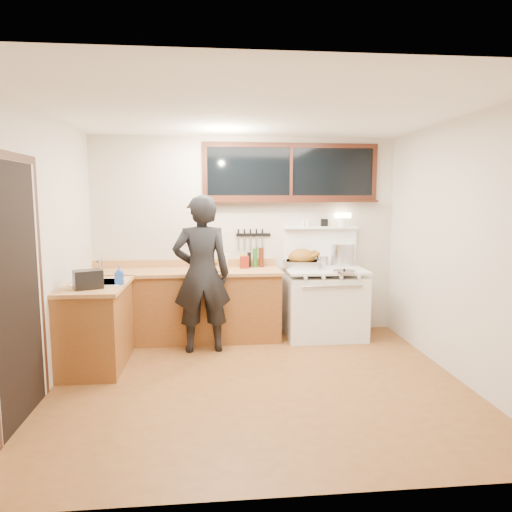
{
  "coord_description": "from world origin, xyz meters",
  "views": [
    {
      "loc": [
        -0.45,
        -4.29,
        1.82
      ],
      "look_at": [
        0.05,
        0.85,
        1.15
      ],
      "focal_mm": 32.0,
      "sensor_mm": 36.0,
      "label": 1
    }
  ],
  "objects": [
    {
      "name": "man",
      "position": [
        -0.57,
        1.01,
        0.92
      ],
      "size": [
        0.71,
        0.5,
        1.85
      ],
      "color": "black",
      "rests_on": "ground"
    },
    {
      "name": "pitcher",
      "position": [
        -0.29,
        1.66,
        0.99
      ],
      "size": [
        0.09,
        0.09,
        0.17
      ],
      "color": "white",
      "rests_on": "counter_back"
    },
    {
      "name": "back_window",
      "position": [
        0.6,
        1.72,
        2.06
      ],
      "size": [
        2.32,
        0.13,
        0.77
      ],
      "color": "black",
      "rests_on": "room_shell"
    },
    {
      "name": "saucepan",
      "position": [
        1.01,
        1.68,
        0.97
      ],
      "size": [
        0.21,
        0.31,
        0.13
      ],
      "color": "silver",
      "rests_on": "vintage_stove"
    },
    {
      "name": "cutting_board",
      "position": [
        -0.5,
        1.41,
        0.95
      ],
      "size": [
        0.4,
        0.3,
        0.14
      ],
      "color": "#B37C47",
      "rests_on": "counter_back"
    },
    {
      "name": "counter_left",
      "position": [
        -1.7,
        0.62,
        0.45
      ],
      "size": [
        0.64,
        1.09,
        0.9
      ],
      "color": "brown",
      "rests_on": "ground"
    },
    {
      "name": "vintage_stove",
      "position": [
        1.0,
        1.41,
        0.47
      ],
      "size": [
        1.02,
        0.74,
        1.61
      ],
      "color": "white",
      "rests_on": "ground"
    },
    {
      "name": "soap_bottle",
      "position": [
        -1.43,
        0.58,
        1.0
      ],
      "size": [
        0.1,
        0.1,
        0.2
      ],
      "color": "blue",
      "rests_on": "counter_left"
    },
    {
      "name": "coffee_tin",
      "position": [
        -0.03,
        1.56,
        0.98
      ],
      "size": [
        0.11,
        0.09,
        0.16
      ],
      "color": "maroon",
      "rests_on": "counter_back"
    },
    {
      "name": "pot_lid",
      "position": [
        1.17,
        1.12,
        0.91
      ],
      "size": [
        0.32,
        0.32,
        0.04
      ],
      "color": "silver",
      "rests_on": "vintage_stove"
    },
    {
      "name": "roast_turkey",
      "position": [
        0.72,
        1.5,
        1.0
      ],
      "size": [
        0.52,
        0.43,
        0.25
      ],
      "color": "silver",
      "rests_on": "vintage_stove"
    },
    {
      "name": "left_doorway",
      "position": [
        -1.99,
        -0.55,
        1.09
      ],
      "size": [
        0.02,
        1.04,
        2.17
      ],
      "color": "black",
      "rests_on": "ground"
    },
    {
      "name": "room_shell",
      "position": [
        0.0,
        0.0,
        1.65
      ],
      "size": [
        4.1,
        3.6,
        2.65
      ],
      "color": "beige",
      "rests_on": "ground"
    },
    {
      "name": "toaster",
      "position": [
        -1.7,
        0.38,
        0.99
      ],
      "size": [
        0.33,
        0.28,
        0.19
      ],
      "color": "black",
      "rests_on": "counter_left"
    },
    {
      "name": "knife_strip",
      "position": [
        0.08,
        1.73,
        1.31
      ],
      "size": [
        0.46,
        0.03,
        0.28
      ],
      "color": "black",
      "rests_on": "room_shell"
    },
    {
      "name": "ground_plane",
      "position": [
        0.0,
        0.0,
        -0.01
      ],
      "size": [
        4.0,
        3.5,
        0.02
      ],
      "primitive_type": "cube",
      "color": "brown"
    },
    {
      "name": "bottle_cluster",
      "position": [
        0.1,
        1.63,
        1.02
      ],
      "size": [
        0.32,
        0.07,
        0.26
      ],
      "color": "black",
      "rests_on": "counter_back"
    },
    {
      "name": "sink_unit",
      "position": [
        -1.68,
        0.7,
        0.85
      ],
      "size": [
        0.5,
        0.45,
        0.37
      ],
      "color": "white",
      "rests_on": "counter_left"
    },
    {
      "name": "stockpot",
      "position": [
        1.3,
        1.69,
        1.05
      ],
      "size": [
        0.4,
        0.4,
        0.29
      ],
      "color": "silver",
      "rests_on": "vintage_stove"
    },
    {
      "name": "counter_back",
      "position": [
        -0.8,
        1.45,
        0.45
      ],
      "size": [
        2.44,
        0.64,
        1.0
      ],
      "color": "brown",
      "rests_on": "ground"
    }
  ]
}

